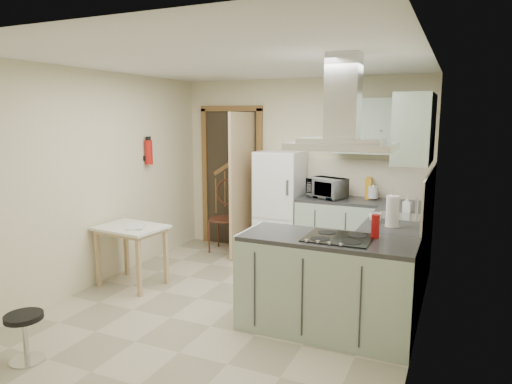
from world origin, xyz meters
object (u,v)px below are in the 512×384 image
at_px(drop_leaf_table, 132,256).
at_px(extractor_hood, 342,146).
at_px(peninsula, 327,285).
at_px(microwave, 327,188).
at_px(bentwood_chair, 224,219).
at_px(stool, 25,337).
at_px(fridge, 280,205).

bearing_deg(drop_leaf_table, extractor_hood, 0.21).
height_order(peninsula, extractor_hood, extractor_hood).
distance_m(peninsula, drop_leaf_table, 2.42).
bearing_deg(microwave, bentwood_chair, -155.99).
relative_size(extractor_hood, bentwood_chair, 0.93).
distance_m(peninsula, stool, 2.59).
bearing_deg(fridge, drop_leaf_table, -123.76).
bearing_deg(microwave, stool, -92.35).
bearing_deg(stool, bentwood_chair, 89.66).
bearing_deg(bentwood_chair, peninsula, -48.57).
bearing_deg(fridge, peninsula, -58.26).
distance_m(drop_leaf_table, bentwood_chair, 1.71).
distance_m(extractor_hood, microwave, 2.17).
bearing_deg(bentwood_chair, stool, -96.49).
relative_size(drop_leaf_table, bentwood_chair, 0.79).
bearing_deg(fridge, microwave, -2.34).
relative_size(bentwood_chair, microwave, 2.01).
distance_m(extractor_hood, drop_leaf_table, 2.86).
height_order(bentwood_chair, stool, bentwood_chair).
distance_m(extractor_hood, stool, 3.06).
bearing_deg(drop_leaf_table, peninsula, 0.01).
bearing_deg(bentwood_chair, drop_leaf_table, -107.55).
xyz_separation_m(extractor_hood, microwave, (-0.65, 1.95, -0.69)).
bearing_deg(peninsula, fridge, 121.74).
bearing_deg(stool, peninsula, 35.85).
height_order(peninsula, drop_leaf_table, peninsula).
relative_size(extractor_hood, microwave, 1.87).
bearing_deg(microwave, peninsula, -52.67).
bearing_deg(microwave, extractor_hood, -49.99).
distance_m(fridge, drop_leaf_table, 2.16).
distance_m(bentwood_chair, stool, 3.41).
distance_m(peninsula, bentwood_chair, 2.80).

